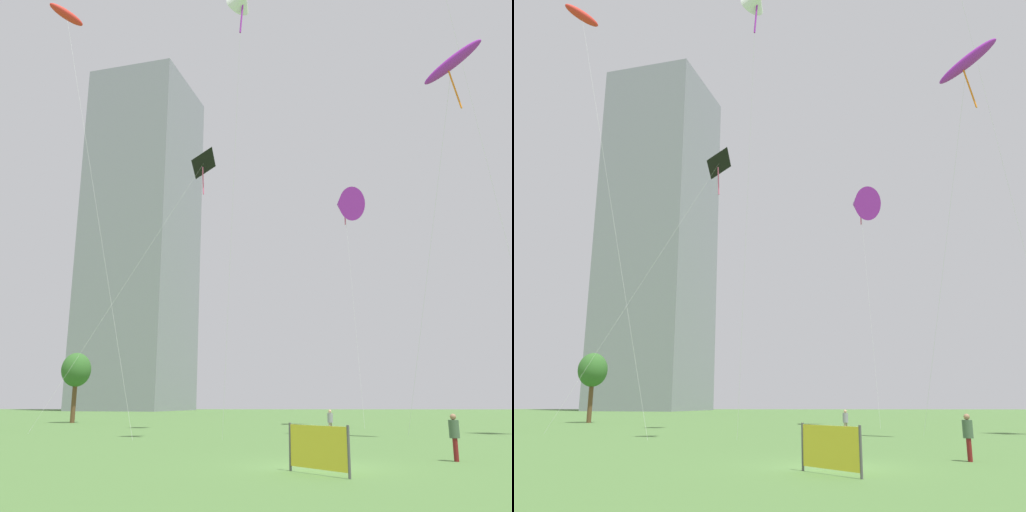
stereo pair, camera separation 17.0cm
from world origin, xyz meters
The scene contains 10 objects.
ground centered at (0.00, 0.00, 0.00)m, with size 280.00×280.00×0.00m, color #4C7538.
person_standing_0 centered at (2.08, 18.12, 0.91)m, with size 0.35×0.35×1.57m.
person_standing_2 centered at (5.05, 1.92, 0.95)m, with size 0.37×0.37×1.65m.
kite_flying_0 centered at (5.24, 30.61, 20.16)m, with size 4.26×5.74×21.96m.
kite_flying_2 centered at (9.61, 11.13, 22.23)m, with size 4.53×7.78×23.33m.
kite_flying_5 centered at (-17.01, 16.29, 30.42)m, with size 8.96×4.61×31.19m.
kite_flying_6 centered at (-7.17, 22.22, 20.58)m, with size 11.97×4.83×21.46m.
park_tree_0 centered at (-21.88, 38.22, 5.15)m, with size 2.95×2.95×6.95m.
distant_highrise_0 centered at (-35.27, 116.40, 42.51)m, with size 22.43×24.51×85.03m, color gray.
event_banner centered at (-0.17, -1.98, 0.76)m, with size 1.67×1.93×1.43m.
Camera 2 is at (-1.22, -19.47, 2.08)m, focal length 39.21 mm.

